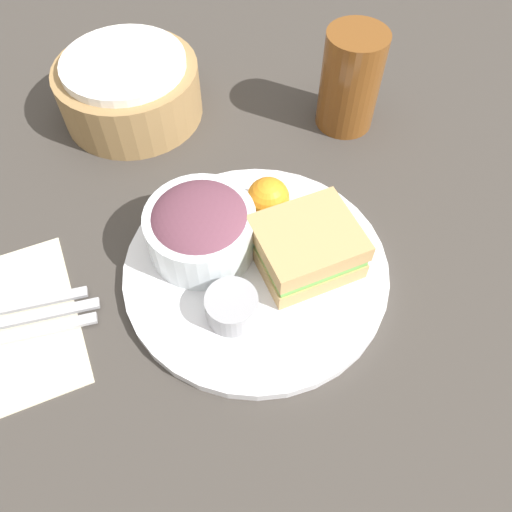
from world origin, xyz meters
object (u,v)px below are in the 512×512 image
Objects in this scene: salad_bowl at (201,227)px; knife at (20,319)px; bread_basket at (129,88)px; spoon at (21,305)px; plate at (256,269)px; dressing_cup at (232,307)px; sandwich at (307,247)px; drink_glass at (350,81)px; fork at (20,334)px.

salad_bowl is 0.74× the size of knife.
spoon is at bearing -127.08° from bread_basket.
knife is (-0.21, -0.29, -0.04)m from bread_basket.
plate is 0.34m from bread_basket.
bread_basket reaches higher than dressing_cup.
sandwich is at bearing -16.37° from plate.
drink_glass is 0.85× the size of fork.
spoon is (0.00, 0.02, 0.00)m from knife.
dressing_cup is 0.38m from bread_basket.
fork is (-0.26, 0.02, -0.00)m from plate.
spoon is at bearing -164.51° from drink_glass.
dressing_cup is (-0.10, -0.03, -0.01)m from sandwich.
salad_bowl is (-0.10, 0.07, 0.01)m from sandwich.
salad_bowl is at bearing -152.12° from drink_glass.
drink_glass is at bearing -26.36° from bread_basket.
bread_basket reaches higher than fork.
bread_basket is at bearing 91.13° from dressing_cup.
sandwich is 0.64× the size of knife.
drink_glass is at bearing 41.70° from dressing_cup.
plate reaches higher than spoon.
knife is (-0.32, 0.06, -0.04)m from sandwich.
bread_basket is at bearing -118.18° from spoon.
plate is 1.79× the size of knife.
fork is at bearing -124.45° from bread_basket.
knife is at bearing 169.79° from sandwich.
salad_bowl reaches higher than plate.
fork is (-0.49, -0.17, -0.06)m from drink_glass.
dressing_cup reaches higher than fork.
fork is (-0.22, -0.03, -0.04)m from salad_bowl.
plate reaches higher than knife.
sandwich is at bearing 178.68° from knife.
fork is at bearing -160.85° from drink_glass.
salad_bowl is 2.22× the size of dressing_cup.
knife is at bearing -125.70° from bread_basket.
plate is 0.27m from fork.
sandwich is at bearing 175.49° from spoon.
plate is at bearing 163.63° from sandwich.
bread_basket is 0.37m from fork.
dressing_cup is (-0.05, -0.05, 0.02)m from plate.
knife is 1.17× the size of spoon.
bread_basket is (-0.01, 0.28, -0.01)m from salad_bowl.
drink_glass is (0.17, 0.21, 0.03)m from sandwich.
spoon is (-0.48, -0.13, -0.06)m from drink_glass.
knife is at bearing -162.65° from drink_glass.
dressing_cup is at bearing -88.87° from bread_basket.
salad_bowl is at bearing 88.81° from dressing_cup.
drink_glass is 0.81× the size of knife.
dressing_cup is at bearing 170.83° from fork.
salad_bowl reaches higher than knife.
salad_bowl reaches higher than fork.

